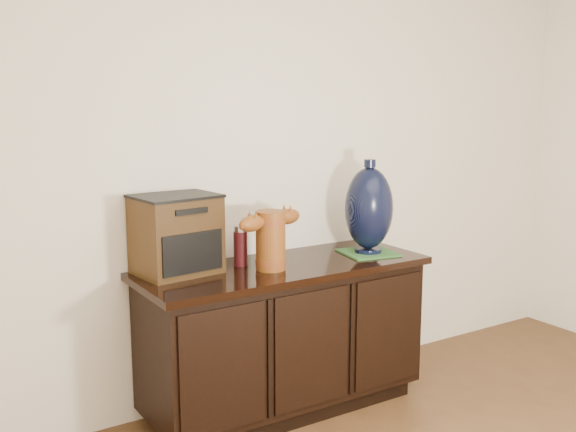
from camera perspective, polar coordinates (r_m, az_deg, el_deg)
sideboard at (r=3.43m, az=-0.38°, el=-10.11°), size 1.46×0.56×0.75m
terracotta_vessel at (r=3.19m, az=-1.49°, el=-1.77°), size 0.40×0.18×0.28m
tv_radio at (r=3.16m, az=-9.44°, el=-1.53°), size 0.40×0.34×0.37m
green_mat at (r=3.57m, az=6.79°, el=-3.10°), size 0.30×0.30×0.01m
lamp_base at (r=3.52m, az=6.87°, el=0.63°), size 0.29×0.29×0.49m
spray_can at (r=3.28m, az=-4.05°, el=-2.54°), size 0.07×0.07×0.20m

